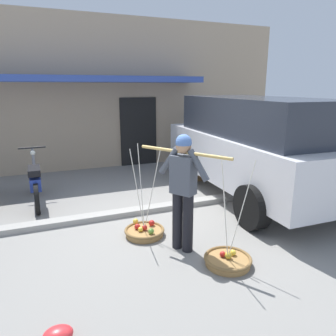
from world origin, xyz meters
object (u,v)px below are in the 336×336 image
object	(u,v)px
fruit_basket_left_side	(228,260)
fruit_vendor	(183,186)
fruit_basket_right_side	(144,231)
wooden_crate	(199,173)
motorcycle_second_in_row	(36,182)
plastic_litter_bag	(58,335)
parked_truck	(253,144)

from	to	relation	value
fruit_basket_left_side	fruit_vendor	bearing A→B (deg)	122.17
fruit_basket_right_side	wooden_crate	xyz separation A→B (m)	(2.27, 2.50, 0.08)
fruit_vendor	wooden_crate	world-z (taller)	fruit_vendor
fruit_basket_right_side	motorcycle_second_in_row	xyz separation A→B (m)	(-1.59, 2.18, 0.38)
motorcycle_second_in_row	plastic_litter_bag	distance (m)	3.97
motorcycle_second_in_row	wooden_crate	xyz separation A→B (m)	(3.87, 0.32, -0.29)
fruit_vendor	fruit_basket_left_side	world-z (taller)	fruit_vendor
fruit_basket_right_side	motorcycle_second_in_row	world-z (taller)	fruit_basket_right_side
fruit_basket_right_side	motorcycle_second_in_row	size ratio (longest dim) A/B	0.80
fruit_basket_left_side	parked_truck	xyz separation A→B (m)	(1.95, 2.21, 1.06)
parked_truck	plastic_litter_bag	xyz separation A→B (m)	(-4.14, -2.75, -1.06)
motorcycle_second_in_row	wooden_crate	bearing A→B (deg)	4.80
fruit_basket_right_side	wooden_crate	distance (m)	3.38
fruit_basket_right_side	plastic_litter_bag	size ratio (longest dim) A/B	5.18
fruit_basket_left_side	fruit_basket_right_side	bearing A→B (deg)	122.04
fruit_basket_left_side	parked_truck	bearing A→B (deg)	48.55
fruit_vendor	parked_truck	distance (m)	2.84
fruit_vendor	motorcycle_second_in_row	xyz separation A→B (m)	(-1.98, 2.80, -0.52)
fruit_basket_left_side	fruit_basket_right_side	world-z (taller)	same
parked_truck	plastic_litter_bag	size ratio (longest dim) A/B	17.34
fruit_vendor	fruit_basket_right_side	world-z (taller)	fruit_vendor
parked_truck	plastic_litter_bag	world-z (taller)	parked_truck
parked_truck	wooden_crate	size ratio (longest dim) A/B	11.04
motorcycle_second_in_row	parked_truck	world-z (taller)	parked_truck
fruit_basket_right_side	parked_truck	size ratio (longest dim) A/B	0.30
fruit_vendor	parked_truck	bearing A→B (deg)	34.32
fruit_basket_left_side	motorcycle_second_in_row	bearing A→B (deg)	124.69
fruit_basket_right_side	plastic_litter_bag	world-z (taller)	fruit_basket_right_side
fruit_basket_right_side	motorcycle_second_in_row	distance (m)	2.72
fruit_vendor	parked_truck	xyz separation A→B (m)	(2.34, 1.60, 0.16)
fruit_basket_left_side	wooden_crate	world-z (taller)	fruit_basket_left_side
plastic_litter_bag	fruit_basket_left_side	bearing A→B (deg)	13.80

